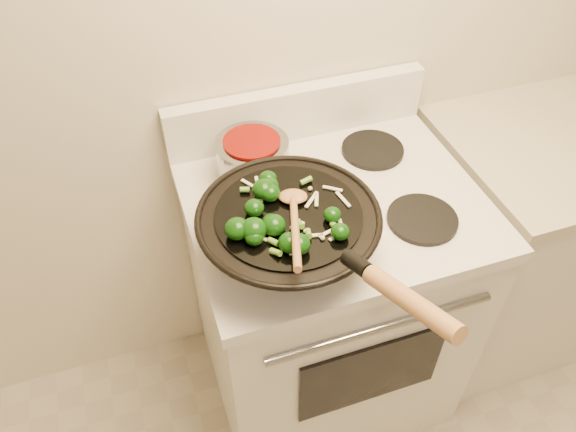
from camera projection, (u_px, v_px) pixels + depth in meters
name	position (u px, v px, depth m)	size (l,w,h in m)	color
stove	(326.00, 299.00, 1.81)	(0.78, 0.67, 1.08)	white
counter_unit	(536.00, 237.00, 2.03)	(0.80, 0.62, 0.91)	white
wok	(290.00, 232.00, 1.29)	(0.42, 0.69, 0.27)	black
stirfry	(273.00, 217.00, 1.22)	(0.30, 0.28, 0.05)	#0B3307
wooden_spoon	(294.00, 215.00, 1.21)	(0.13, 0.30, 0.08)	#9A693C
saucepan	(253.00, 158.00, 1.50)	(0.20, 0.31, 0.11)	gray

